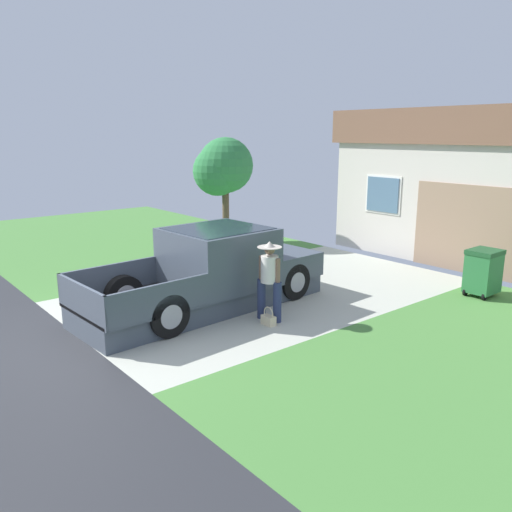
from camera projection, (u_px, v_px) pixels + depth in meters
name	position (u px, v px, depth m)	size (l,w,h in m)	color
pickup_truck	(217.00, 272.00, 10.86)	(2.22, 5.39, 1.64)	#424C58
person_with_hat	(269.00, 277.00, 9.92)	(0.53, 0.47, 1.57)	navy
handbag	(268.00, 319.00, 9.83)	(0.29, 0.15, 0.36)	beige
front_yard_tree	(222.00, 169.00, 16.67)	(1.97, 1.93, 3.43)	brown
wheeled_trash_bin	(483.00, 271.00, 11.50)	(0.60, 0.72, 1.05)	#286B38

